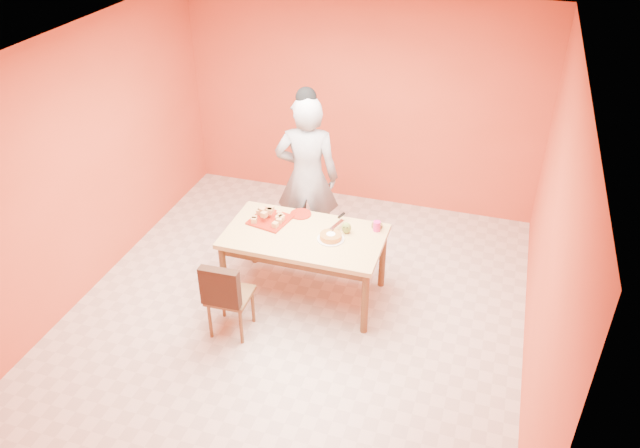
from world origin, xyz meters
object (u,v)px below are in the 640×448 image
(sponge_cake, at_px, (331,236))
(egg_ornament, at_px, (346,228))
(pastry_platter, at_px, (270,220))
(red_dinner_plate, at_px, (301,214))
(magenta_glass, at_px, (377,226))
(person, at_px, (307,178))
(checker_tin, at_px, (377,226))
(dining_table, at_px, (304,242))
(dining_chair, at_px, (229,295))

(sponge_cake, bearing_deg, egg_ornament, 54.52)
(pastry_platter, relative_size, sponge_cake, 1.70)
(egg_ornament, bearing_deg, red_dinner_plate, -179.62)
(red_dinner_plate, height_order, magenta_glass, magenta_glass)
(person, relative_size, pastry_platter, 5.15)
(red_dinner_plate, distance_m, sponge_cake, 0.57)
(egg_ornament, relative_size, checker_tin, 1.09)
(dining_table, relative_size, red_dinner_plate, 7.11)
(dining_table, distance_m, red_dinner_plate, 0.40)
(person, height_order, checker_tin, person)
(person, height_order, egg_ornament, person)
(sponge_cake, xyz_separation_m, checker_tin, (0.39, 0.36, -0.02))
(dining_chair, bearing_deg, person, 77.77)
(pastry_platter, relative_size, magenta_glass, 3.51)
(dining_table, xyz_separation_m, sponge_cake, (0.28, -0.01, 0.13))
(person, bearing_deg, sponge_cake, 110.47)
(egg_ornament, relative_size, magenta_glass, 1.16)
(checker_tin, bearing_deg, magenta_glass, -79.09)
(magenta_glass, bearing_deg, dining_table, -157.27)
(pastry_platter, xyz_separation_m, checker_tin, (1.09, 0.21, 0.01))
(dining_chair, relative_size, pastry_platter, 2.32)
(red_dinner_plate, bearing_deg, dining_chair, -107.52)
(sponge_cake, bearing_deg, dining_chair, -136.39)
(dining_table, relative_size, dining_chair, 1.85)
(egg_ornament, height_order, checker_tin, egg_ornament)
(pastry_platter, height_order, checker_tin, checker_tin)
(red_dinner_plate, relative_size, egg_ornament, 1.84)
(magenta_glass, bearing_deg, checker_tin, 100.91)
(checker_tin, bearing_deg, dining_table, -152.33)
(person, relative_size, egg_ornament, 15.66)
(sponge_cake, xyz_separation_m, egg_ornament, (0.12, 0.16, 0.02))
(pastry_platter, distance_m, checker_tin, 1.11)
(magenta_glass, bearing_deg, red_dinner_plate, 175.55)
(red_dinner_plate, xyz_separation_m, sponge_cake, (0.44, -0.36, 0.03))
(dining_chair, height_order, magenta_glass, magenta_glass)
(dining_chair, bearing_deg, pastry_platter, 82.34)
(egg_ornament, bearing_deg, dining_chair, -114.67)
(sponge_cake, bearing_deg, magenta_glass, 36.49)
(pastry_platter, bearing_deg, checker_tin, 10.99)
(person, xyz_separation_m, magenta_glass, (0.91, -0.51, -0.15))
(dining_table, bearing_deg, red_dinner_plate, 114.16)
(sponge_cake, height_order, magenta_glass, magenta_glass)
(person, xyz_separation_m, red_dinner_plate, (0.07, -0.45, -0.19))
(dining_chair, bearing_deg, sponge_cake, 41.47)
(dining_chair, height_order, red_dinner_plate, dining_chair)
(magenta_glass, relative_size, checker_tin, 0.95)
(dining_chair, xyz_separation_m, pastry_platter, (0.09, 0.90, 0.32))
(pastry_platter, distance_m, red_dinner_plate, 0.34)
(dining_table, bearing_deg, egg_ornament, 20.98)
(dining_chair, bearing_deg, checker_tin, 41.26)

